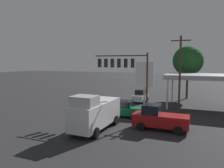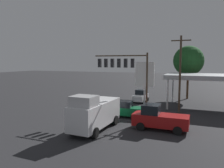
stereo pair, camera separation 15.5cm
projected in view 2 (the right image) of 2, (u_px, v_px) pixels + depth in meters
name	position (u px, v px, depth m)	size (l,w,h in m)	color
ground_plane	(105.00, 118.00, 25.12)	(200.00, 200.00, 0.00)	#262628
traffic_signal_assembly	(124.00, 68.00, 24.33)	(6.21, 0.43, 7.46)	#473828
utility_pole	(180.00, 72.00, 27.53)	(2.40, 0.26, 9.72)	#473828
gas_station_canopy	(211.00, 77.00, 30.08)	(12.00, 7.15, 4.71)	#B2B7BC
price_sign	(145.00, 76.00, 29.31)	(2.52, 0.27, 6.45)	silver
hatchback_crossing	(141.00, 96.00, 35.24)	(2.07, 3.86, 1.97)	silver
delivery_truck	(95.00, 113.00, 20.68)	(2.70, 6.86, 3.58)	silver
sedan_far	(123.00, 109.00, 25.67)	(4.52, 2.32, 1.93)	#0C592D
pickup_parked	(159.00, 118.00, 20.87)	(5.21, 2.28, 2.40)	maroon
street_tree	(188.00, 61.00, 37.63)	(5.17, 5.17, 9.22)	#4C331E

